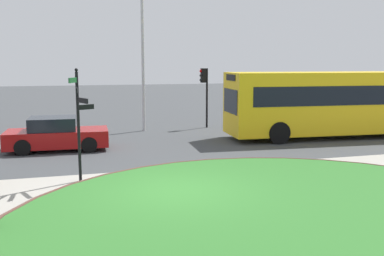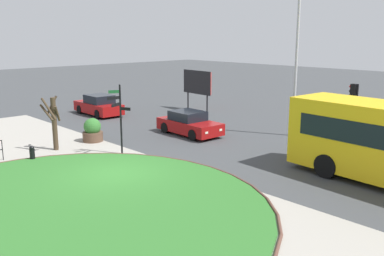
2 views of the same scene
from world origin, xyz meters
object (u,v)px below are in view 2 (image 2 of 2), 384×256
Objects in this scene: signpost_directional at (120,114)px; traffic_light_near at (354,101)px; bollard_foreground at (32,153)px; street_tree_bare at (54,121)px; lamppost_tall at (296,61)px; car_near_lane at (99,106)px; planter_near_signpost at (93,131)px; billboard_left at (197,83)px; car_far_lane at (189,124)px.

signpost_directional is 11.98m from traffic_light_near.
street_tree_bare is at bearing 121.59° from bollard_foreground.
signpost_directional is at bearing -110.33° from lamppost_tall.
signpost_directional is at bearing 155.66° from car_near_lane.
car_near_lane is 8.11m from planter_near_signpost.
street_tree_bare is (-2.93, -1.99, -0.49)m from signpost_directional.
bollard_foreground is (-1.93, -3.61, -1.65)m from signpost_directional.
billboard_left is (3.61, 6.55, 1.43)m from car_near_lane.
lamppost_tall is 12.01m from planter_near_signpost.
traffic_light_near is 3.93m from lamppost_tall.
car_far_lane is at bearing -175.28° from car_near_lane.
billboard_left is 2.38× the size of planter_near_signpost.
car_far_lane is 1.34× the size of billboard_left.
street_tree_bare is at bearing 45.84° from traffic_light_near.
billboard_left is 13.81m from street_tree_bare.
signpost_directional is at bearing 61.86° from bollard_foreground.
car_near_lane reaches higher than bollard_foreground.
bollard_foreground is at bearing -72.02° from planter_near_signpost.
traffic_light_near is 13.98m from planter_near_signpost.
bollard_foreground is 11.66m from car_near_lane.
signpost_directional is 3.58m from street_tree_bare.
lamppost_tall reaches higher than car_near_lane.
signpost_directional is 1.10× the size of billboard_left.
signpost_directional reaches higher than bollard_foreground.
lamppost_tall is 10.30m from billboard_left.
bollard_foreground is at bearing 52.30° from traffic_light_near.
billboard_left is at bearing 169.45° from lamppost_tall.
billboard_left reaches higher than street_tree_bare.
planter_near_signpost is (6.76, -4.49, -0.09)m from car_near_lane.
car_far_lane is at bearing -44.10° from billboard_left.
street_tree_bare is at bearing -145.76° from signpost_directional.
lamppost_tall reaches higher than bollard_foreground.
lamppost_tall is at bearing 60.72° from street_tree_bare.
car_far_lane is at bearing 82.92° from bollard_foreground.
lamppost_tall is 2.59× the size of billboard_left.
signpost_directional is at bearing 50.41° from traffic_light_near.
billboard_left is (-6.36, 11.37, 0.09)m from signpost_directional.
car_near_lane is 7.62m from billboard_left.
car_far_lane is at bearing -136.09° from lamppost_tall.
lamppost_tall is at bearing 69.67° from signpost_directional.
signpost_directional is 4.75× the size of bollard_foreground.
traffic_light_near reaches higher than planter_near_signpost.
car_near_lane is 17.72m from traffic_light_near.
signpost_directional reaches higher than traffic_light_near.
bollard_foreground is at bearing -112.57° from lamppost_tall.
street_tree_bare reaches higher than car_far_lane.
car_near_lane is at bearing -160.77° from lamppost_tall.
bollard_foreground is 0.17× the size of car_far_lane.
billboard_left reaches higher than car_near_lane.
signpost_directional is at bearing 34.24° from street_tree_bare.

